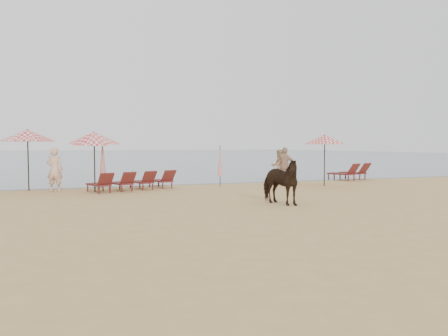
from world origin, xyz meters
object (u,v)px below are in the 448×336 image
object	(u,v)px
lounger_cluster_right	(351,172)
umbrella_open_left_a	(28,136)
umbrella_open_right	(325,140)
cow	(279,182)
umbrella_closed_right	(220,161)
beachgoer_right_b	(285,166)
umbrella_closed_left	(103,158)
umbrella_open_left_b	(94,138)
beachgoer_right_a	(279,166)
beachgoer_left	(55,170)
lounger_cluster_left	(133,181)

from	to	relation	value
lounger_cluster_right	umbrella_open_left_a	bearing A→B (deg)	158.98
umbrella_open_right	cow	world-z (taller)	umbrella_open_right
umbrella_closed_right	beachgoer_right_b	distance (m)	3.28
umbrella_open_right	umbrella_closed_left	bearing A→B (deg)	179.53
umbrella_open_left_b	beachgoer_right_a	world-z (taller)	umbrella_open_left_b
umbrella_open_left_b	umbrella_closed_left	distance (m)	0.95
lounger_cluster_right	beachgoer_left	bearing A→B (deg)	162.16
umbrella_open_right	beachgoer_right_b	size ratio (longest dim) A/B	1.33
beachgoer_left	umbrella_open_left_a	bearing A→B (deg)	-17.34
beachgoer_right_b	cow	bearing A→B (deg)	98.83
umbrella_closed_left	umbrella_closed_right	world-z (taller)	umbrella_closed_left
umbrella_open_left_a	cow	distance (m)	11.40
umbrella_closed_right	beachgoer_right_b	world-z (taller)	umbrella_closed_right
lounger_cluster_left	lounger_cluster_right	xyz separation A→B (m)	(12.48, 1.48, 0.05)
umbrella_closed_right	beachgoer_right_a	size ratio (longest dim) A/B	1.12
umbrella_closed_left	beachgoer_right_b	xyz separation A→B (m)	(8.75, -0.17, -0.49)
umbrella_open_left_b	beachgoer_left	xyz separation A→B (m)	(-1.61, 0.44, -1.36)
umbrella_open_left_b	umbrella_closed_right	distance (m)	6.01
umbrella_open_left_a	beachgoer_right_a	xyz separation A→B (m)	(12.15, -0.04, -1.53)
umbrella_closed_left	cow	world-z (taller)	umbrella_closed_left
umbrella_open_left_a	beachgoer_left	xyz separation A→B (m)	(1.10, -0.86, -1.46)
umbrella_closed_left	beachgoer_right_a	world-z (taller)	umbrella_closed_left
cow	beachgoer_right_a	world-z (taller)	beachgoer_right_a
lounger_cluster_left	beachgoer_right_a	distance (m)	7.92
umbrella_closed_right	beachgoer_left	xyz separation A→B (m)	(-7.49, -0.05, -0.26)
umbrella_open_right	umbrella_closed_right	xyz separation A→B (m)	(-4.75, 1.75, -1.04)
beachgoer_left	beachgoer_right_b	distance (m)	10.72
lounger_cluster_right	beachgoer_right_a	distance (m)	4.70
beachgoer_right_b	lounger_cluster_right	bearing A→B (deg)	-124.38
umbrella_closed_right	beachgoer_left	bearing A→B (deg)	-179.58
lounger_cluster_right	umbrella_open_right	distance (m)	4.77
umbrella_closed_right	umbrella_open_right	bearing A→B (deg)	-20.18
umbrella_closed_left	beachgoer_right_a	size ratio (longest dim) A/B	1.32
umbrella_open_left_b	cow	distance (m)	8.60
umbrella_open_left_a	umbrella_closed_left	xyz separation A→B (m)	(3.05, -1.25, -0.98)
lounger_cluster_left	umbrella_open_left_a	bearing A→B (deg)	142.72
umbrella_open_left_a	beachgoer_right_a	size ratio (longest dim) A/B	1.52
lounger_cluster_right	umbrella_closed_left	xyz separation A→B (m)	(-13.78, -1.41, 0.98)
umbrella_open_left_b	umbrella_open_right	world-z (taller)	umbrella_open_left_b
beachgoer_left	beachgoer_right_b	bearing A→B (deg)	-162.15
beachgoer_right_a	lounger_cluster_right	bearing A→B (deg)	-177.64
beachgoer_right_b	umbrella_open_left_a	bearing A→B (deg)	31.31
cow	lounger_cluster_right	bearing A→B (deg)	23.65
lounger_cluster_left	umbrella_open_left_b	xyz separation A→B (m)	(-1.64, 0.02, 1.91)
umbrella_open_left_b	beachgoer_right_b	bearing A→B (deg)	16.99
umbrella_open_left_b	cow	world-z (taller)	umbrella_open_left_b
umbrella_open_left_b	umbrella_open_right	distance (m)	10.71
umbrella_open_left_b	beachgoer_left	size ratio (longest dim) A/B	1.41
lounger_cluster_left	lounger_cluster_right	bearing A→B (deg)	-13.60
cow	umbrella_open_left_b	bearing A→B (deg)	112.54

